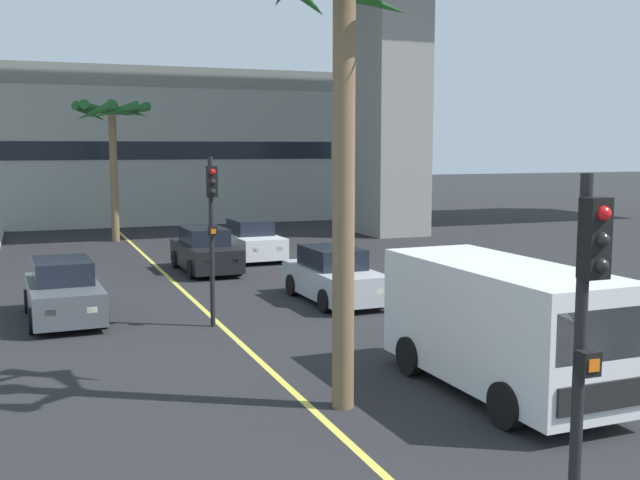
{
  "coord_description": "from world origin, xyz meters",
  "views": [
    {
      "loc": [
        -4.37,
        2.55,
        4.45
      ],
      "look_at": [
        0.0,
        14.0,
        2.95
      ],
      "focal_mm": 43.08,
      "sensor_mm": 36.0,
      "label": 1
    }
  ],
  "objects_px": {
    "palm_tree_near_median": "(344,48)",
    "car_queue_third": "(64,292)",
    "palm_tree_mid_median": "(112,122)",
    "car_queue_front": "(334,277)",
    "delivery_van": "(501,323)",
    "car_queue_fourth": "(251,241)",
    "traffic_light_median_near": "(586,330)",
    "car_queue_second": "(205,252)",
    "traffic_light_median_far": "(212,218)"
  },
  "relations": [
    {
      "from": "car_queue_second",
      "to": "palm_tree_near_median",
      "type": "distance_m",
      "value": 15.95
    },
    {
      "from": "car_queue_front",
      "to": "delivery_van",
      "type": "height_order",
      "value": "delivery_van"
    },
    {
      "from": "traffic_light_median_near",
      "to": "palm_tree_mid_median",
      "type": "xyz_separation_m",
      "value": [
        -1.14,
        31.13,
        2.85
      ]
    },
    {
      "from": "car_queue_front",
      "to": "car_queue_second",
      "type": "bearing_deg",
      "value": 109.42
    },
    {
      "from": "car_queue_second",
      "to": "car_queue_third",
      "type": "bearing_deg",
      "value": -129.03
    },
    {
      "from": "palm_tree_near_median",
      "to": "delivery_van",
      "type": "bearing_deg",
      "value": -5.5
    },
    {
      "from": "delivery_van",
      "to": "palm_tree_mid_median",
      "type": "bearing_deg",
      "value": 99.11
    },
    {
      "from": "car_queue_fourth",
      "to": "traffic_light_median_near",
      "type": "xyz_separation_m",
      "value": [
        -3.29,
        -23.44,
        1.99
      ]
    },
    {
      "from": "car_queue_front",
      "to": "palm_tree_mid_median",
      "type": "relative_size",
      "value": 0.63
    },
    {
      "from": "car_queue_second",
      "to": "car_queue_fourth",
      "type": "distance_m",
      "value": 3.41
    },
    {
      "from": "car_queue_second",
      "to": "palm_tree_mid_median",
      "type": "bearing_deg",
      "value": 101.49
    },
    {
      "from": "delivery_van",
      "to": "palm_tree_near_median",
      "type": "relative_size",
      "value": 0.69
    },
    {
      "from": "palm_tree_near_median",
      "to": "car_queue_third",
      "type": "bearing_deg",
      "value": 115.38
    },
    {
      "from": "car_queue_front",
      "to": "traffic_light_median_near",
      "type": "height_order",
      "value": "traffic_light_median_near"
    },
    {
      "from": "delivery_van",
      "to": "palm_tree_mid_median",
      "type": "xyz_separation_m",
      "value": [
        -4.08,
        25.44,
        4.28
      ]
    },
    {
      "from": "car_queue_front",
      "to": "car_queue_fourth",
      "type": "height_order",
      "value": "same"
    },
    {
      "from": "palm_tree_mid_median",
      "to": "car_queue_third",
      "type": "bearing_deg",
      "value": -100.43
    },
    {
      "from": "car_queue_second",
      "to": "traffic_light_median_near",
      "type": "height_order",
      "value": "traffic_light_median_near"
    },
    {
      "from": "car_queue_fourth",
      "to": "delivery_van",
      "type": "distance_m",
      "value": 17.76
    },
    {
      "from": "car_queue_third",
      "to": "traffic_light_median_near",
      "type": "relative_size",
      "value": 0.99
    },
    {
      "from": "traffic_light_median_near",
      "to": "car_queue_second",
      "type": "bearing_deg",
      "value": 87.48
    },
    {
      "from": "palm_tree_mid_median",
      "to": "car_queue_front",
      "type": "bearing_deg",
      "value": -75.33
    },
    {
      "from": "car_queue_third",
      "to": "traffic_light_median_near",
      "type": "distance_m",
      "value": 15.42
    },
    {
      "from": "car_queue_fourth",
      "to": "traffic_light_median_near",
      "type": "height_order",
      "value": "traffic_light_median_near"
    },
    {
      "from": "traffic_light_median_far",
      "to": "palm_tree_mid_median",
      "type": "xyz_separation_m",
      "value": [
        -0.4,
        18.57,
        2.85
      ]
    },
    {
      "from": "car_queue_front",
      "to": "car_queue_third",
      "type": "relative_size",
      "value": 1.0
    },
    {
      "from": "palm_tree_near_median",
      "to": "car_queue_front",
      "type": "bearing_deg",
      "value": 69.11
    },
    {
      "from": "car_queue_front",
      "to": "traffic_light_median_near",
      "type": "relative_size",
      "value": 0.99
    },
    {
      "from": "car_queue_front",
      "to": "delivery_van",
      "type": "bearing_deg",
      "value": -91.86
    },
    {
      "from": "car_queue_second",
      "to": "car_queue_front",
      "type": "bearing_deg",
      "value": -70.58
    },
    {
      "from": "car_queue_third",
      "to": "palm_tree_mid_median",
      "type": "bearing_deg",
      "value": 79.57
    },
    {
      "from": "car_queue_fourth",
      "to": "palm_tree_mid_median",
      "type": "height_order",
      "value": "palm_tree_mid_median"
    },
    {
      "from": "car_queue_third",
      "to": "palm_tree_mid_median",
      "type": "distance_m",
      "value": 17.37
    },
    {
      "from": "delivery_van",
      "to": "traffic_light_median_near",
      "type": "distance_m",
      "value": 6.56
    },
    {
      "from": "car_queue_third",
      "to": "palm_tree_near_median",
      "type": "height_order",
      "value": "palm_tree_near_median"
    },
    {
      "from": "delivery_van",
      "to": "palm_tree_mid_median",
      "type": "height_order",
      "value": "palm_tree_mid_median"
    },
    {
      "from": "car_queue_fourth",
      "to": "traffic_light_median_far",
      "type": "distance_m",
      "value": 11.77
    },
    {
      "from": "palm_tree_mid_median",
      "to": "traffic_light_median_near",
      "type": "bearing_deg",
      "value": -87.91
    },
    {
      "from": "car_queue_front",
      "to": "palm_tree_mid_median",
      "type": "xyz_separation_m",
      "value": [
        -4.36,
        16.67,
        4.84
      ]
    },
    {
      "from": "car_queue_front",
      "to": "car_queue_fourth",
      "type": "xyz_separation_m",
      "value": [
        0.06,
        8.98,
        0.0
      ]
    },
    {
      "from": "traffic_light_median_far",
      "to": "car_queue_third",
      "type": "bearing_deg",
      "value": 147.71
    },
    {
      "from": "car_queue_front",
      "to": "traffic_light_median_near",
      "type": "distance_m",
      "value": 14.95
    },
    {
      "from": "car_queue_fourth",
      "to": "palm_tree_near_median",
      "type": "xyz_separation_m",
      "value": [
        -3.3,
        -17.46,
        5.31
      ]
    },
    {
      "from": "palm_tree_near_median",
      "to": "car_queue_fourth",
      "type": "bearing_deg",
      "value": 79.3
    },
    {
      "from": "car_queue_third",
      "to": "traffic_light_median_far",
      "type": "relative_size",
      "value": 0.99
    },
    {
      "from": "car_queue_fourth",
      "to": "palm_tree_mid_median",
      "type": "xyz_separation_m",
      "value": [
        -4.43,
        7.69,
        4.84
      ]
    },
    {
      "from": "traffic_light_median_near",
      "to": "palm_tree_near_median",
      "type": "relative_size",
      "value": 0.55
    },
    {
      "from": "delivery_van",
      "to": "traffic_light_median_near",
      "type": "bearing_deg",
      "value": -117.32
    },
    {
      "from": "delivery_van",
      "to": "palm_tree_near_median",
      "type": "xyz_separation_m",
      "value": [
        -2.95,
        0.28,
        4.74
      ]
    },
    {
      "from": "car_queue_second",
      "to": "delivery_van",
      "type": "height_order",
      "value": "delivery_van"
    }
  ]
}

